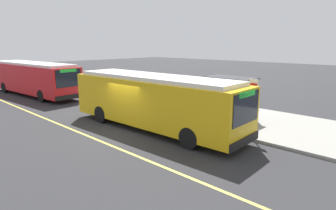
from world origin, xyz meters
TOP-DOWN VIEW (x-y plane):
  - ground_plane at (0.00, 0.00)m, footprint 120.00×120.00m
  - sidewalk_curb at (0.00, 6.00)m, footprint 44.00×6.40m
  - lane_stripe_center at (0.00, -2.20)m, footprint 36.00×0.14m
  - transit_bus_main at (0.93, 1.01)m, footprint 10.92×2.94m
  - transit_bus_second at (-14.53, 0.75)m, footprint 11.85×3.41m
  - bus_shelter at (2.69, 5.72)m, footprint 2.90×1.60m
  - waiting_bench at (3.15, 5.54)m, footprint 1.60×0.48m
  - route_sign_post at (5.46, 3.38)m, footprint 0.44×0.08m
  - pedestrian_commuter at (3.40, 3.84)m, footprint 0.24×0.40m

SIDE VIEW (x-z plane):
  - ground_plane at x=0.00m, z-range 0.00..0.00m
  - lane_stripe_center at x=0.00m, z-range 0.00..0.01m
  - sidewalk_curb at x=0.00m, z-range 0.00..0.15m
  - waiting_bench at x=3.15m, z-range 0.16..1.11m
  - pedestrian_commuter at x=3.40m, z-range 0.27..1.96m
  - transit_bus_main at x=0.93m, z-range 0.14..3.09m
  - transit_bus_second at x=-14.53m, z-range 0.14..3.09m
  - bus_shelter at x=2.69m, z-range 0.68..3.16m
  - route_sign_post at x=5.46m, z-range 0.56..3.36m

